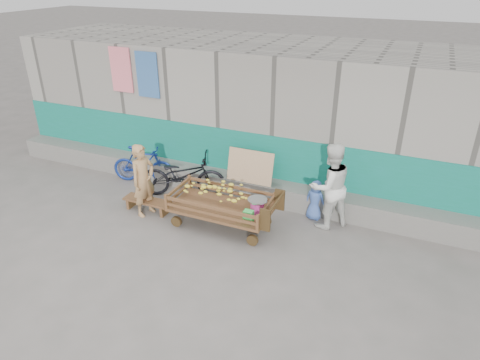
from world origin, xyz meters
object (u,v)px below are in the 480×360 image
at_px(child, 315,200).
at_px(bicycle_dark, 183,175).
at_px(bench, 147,203).
at_px(bicycle_blue, 143,165).
at_px(vendor_man, 143,180).
at_px(woman, 330,186).
at_px(banana_cart, 219,199).

xyz_separation_m(child, bicycle_dark, (-2.88, -0.19, 0.07)).
height_order(bench, child, child).
xyz_separation_m(child, bicycle_blue, (-4.04, 0.01, 0.03)).
xyz_separation_m(vendor_man, child, (3.19, 1.16, -0.34)).
relative_size(vendor_man, bicycle_dark, 0.81).
xyz_separation_m(bicycle_dark, bicycle_blue, (-1.16, 0.20, -0.05)).
relative_size(bench, bicycle_dark, 0.55).
bearing_deg(woman, vendor_man, -26.24).
height_order(vendor_man, bicycle_dark, vendor_man).
distance_m(child, bicycle_blue, 4.04).
height_order(banana_cart, vendor_man, vendor_man).
xyz_separation_m(bench, vendor_man, (0.04, -0.10, 0.57)).
distance_m(bench, woman, 3.69).
bearing_deg(bench, bicycle_blue, 127.21).
height_order(bicycle_dark, bicycle_blue, bicycle_dark).
bearing_deg(child, bicycle_dark, 13.73).
relative_size(bench, bicycle_blue, 0.69).
bearing_deg(vendor_man, banana_cart, -70.52).
distance_m(bench, bicycle_dark, 0.99).
bearing_deg(bench, bicycle_dark, 68.55).
bearing_deg(woman, child, -69.10).
distance_m(bicycle_dark, bicycle_blue, 1.18).
bearing_deg(woman, bicycle_blue, -44.61).
xyz_separation_m(banana_cart, bench, (-1.61, -0.07, -0.42)).
distance_m(vendor_man, bicycle_dark, 1.05).
distance_m(banana_cart, bicycle_blue, 2.63).
bearing_deg(bench, woman, 14.82).
bearing_deg(vendor_man, bicycle_dark, -3.94).
relative_size(woman, bicycle_blue, 1.16).
relative_size(woman, child, 2.05).
relative_size(vendor_man, child, 1.81).
distance_m(banana_cart, child, 1.91).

